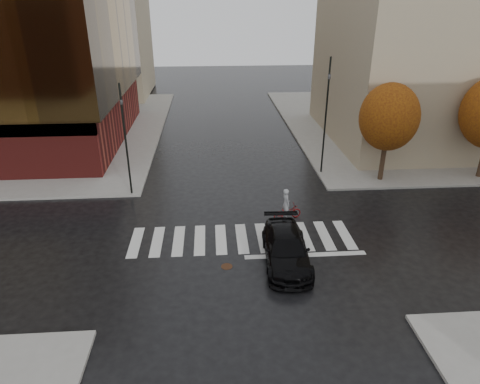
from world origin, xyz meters
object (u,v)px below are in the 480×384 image
object	(u,v)px
sedan	(286,249)
traffic_light_ne	(326,108)
traffic_light_nw	(125,134)
fire_hydrant	(88,171)
cyclist	(287,209)

from	to	relation	value
sedan	traffic_light_ne	world-z (taller)	traffic_light_ne
traffic_light_ne	sedan	bearing A→B (deg)	49.72
traffic_light_nw	fire_hydrant	distance (m)	5.72
sedan	traffic_light_ne	xyz separation A→B (m)	(4.38, 10.80, 3.98)
sedan	traffic_light_nw	world-z (taller)	traffic_light_nw
cyclist	fire_hydrant	bearing A→B (deg)	49.25
sedan	traffic_light_nw	bearing A→B (deg)	138.85
traffic_light_nw	fire_hydrant	world-z (taller)	traffic_light_nw
sedan	cyclist	bearing A→B (deg)	82.19
traffic_light_ne	fire_hydrant	world-z (taller)	traffic_light_ne
cyclist	traffic_light_nw	world-z (taller)	traffic_light_nw
traffic_light_ne	fire_hydrant	size ratio (longest dim) A/B	11.25
traffic_light_nw	traffic_light_ne	bearing A→B (deg)	112.96
cyclist	traffic_light_nw	bearing A→B (deg)	55.03
sedan	fire_hydrant	bearing A→B (deg)	139.57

